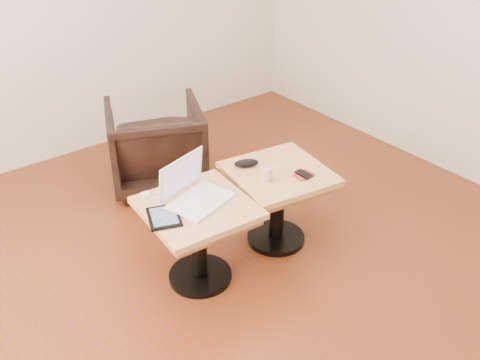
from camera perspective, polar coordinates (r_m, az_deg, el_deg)
room_shell at (r=2.45m, az=-0.99°, el=11.46°), size 4.52×4.52×2.71m
side_table_left at (r=3.05m, az=-4.53°, el=-4.75°), size 0.62×0.62×0.53m
side_table_right at (r=3.36m, az=4.07°, el=-0.98°), size 0.66×0.66×0.53m
laptop at (r=2.99m, az=-4.91°, el=-1.38°), size 0.41×0.36×0.25m
tablet at (r=2.88m, az=-8.11°, el=-3.93°), size 0.23×0.26×0.02m
charging_adapter at (r=3.07m, az=-10.03°, el=-1.60°), size 0.05×0.05×0.03m
glasses_case at (r=3.32m, az=0.68°, el=1.81°), size 0.17×0.13×0.05m
striped_cup at (r=3.17m, az=2.83°, el=0.65°), size 0.07×0.07×0.09m
earbuds_tangle at (r=3.33m, az=4.20°, el=1.51°), size 0.07×0.05×0.01m
phone_on_sleeve at (r=3.25m, az=6.81°, el=0.59°), size 0.13×0.11×0.02m
armchair at (r=4.09m, az=-8.96°, el=3.75°), size 0.91×0.92×0.64m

